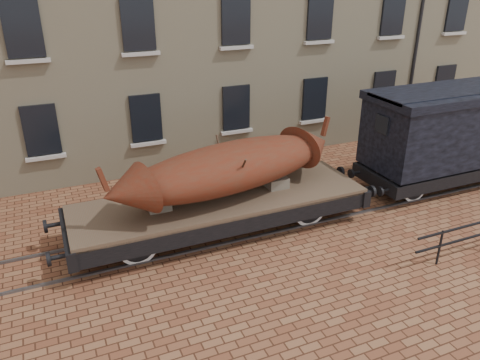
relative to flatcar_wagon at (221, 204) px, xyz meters
name	(u,v)px	position (x,y,z in m)	size (l,w,h in m)	color
ground	(269,221)	(1.58, 0.00, -0.89)	(90.00, 90.00, 0.00)	brown
rail_track	(269,220)	(1.58, 0.00, -0.86)	(30.00, 1.52, 0.06)	#59595E
flatcar_wagon	(221,204)	(0.00, 0.00, 0.00)	(9.47, 2.57, 1.43)	#4D4132
iron_boat	(230,167)	(0.31, 0.00, 1.11)	(7.41, 3.27, 1.75)	#591B0E
goods_van	(450,126)	(8.39, 0.00, 1.28)	(6.70, 2.44, 3.46)	black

